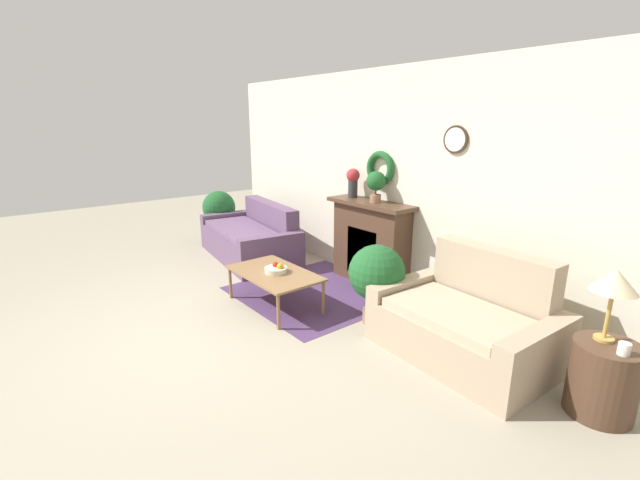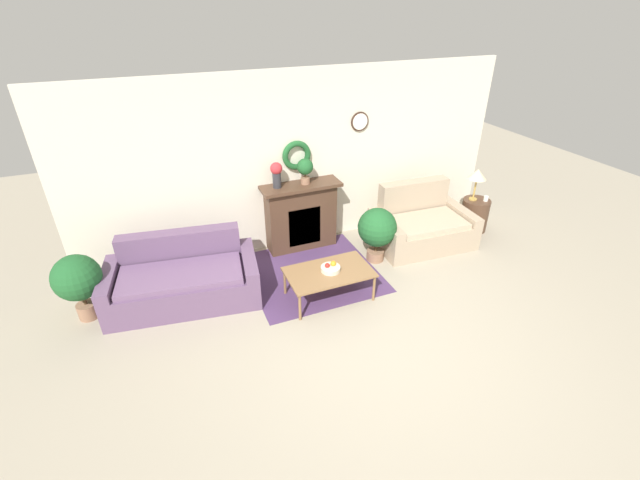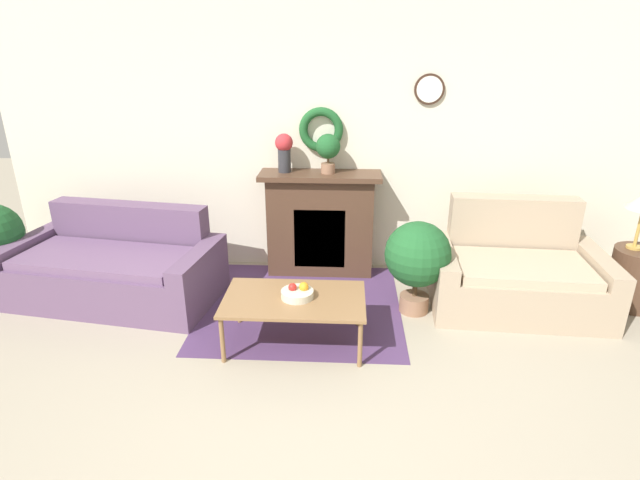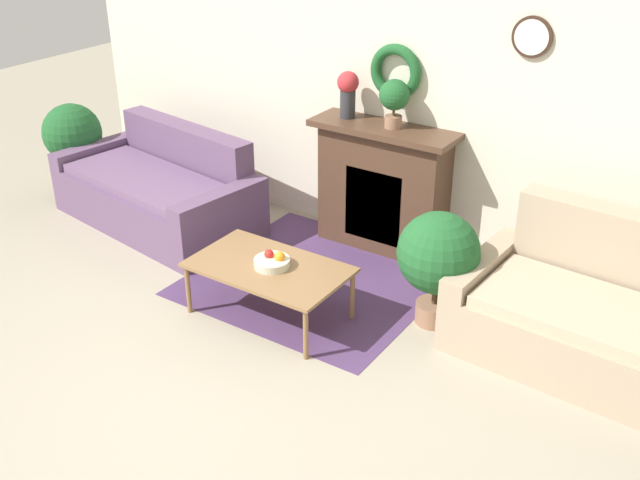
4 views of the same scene
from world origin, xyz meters
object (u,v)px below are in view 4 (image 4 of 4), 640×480
Objects in this scene: fruit_bowl at (272,262)px; potted_plant_on_mantel at (394,98)px; coffee_table at (269,270)px; potted_plant_floor_by_loveseat at (438,256)px; loveseat_right at (578,311)px; potted_plant_floor_by_couch at (73,136)px; fireplace at (383,187)px; couch_left at (160,191)px; vase_on_mantel_left at (348,91)px.

potted_plant_on_mantel is at bearing 82.49° from fruit_bowl.
potted_plant_floor_by_loveseat reaches higher than coffee_table.
loveseat_right is 2.13m from coffee_table.
potted_plant_floor_by_loveseat is (0.82, -0.81, -0.79)m from potted_plant_on_mantel.
loveseat_right is at bearing 0.09° from potted_plant_floor_by_couch.
fireplace is at bearing 137.67° from potted_plant_floor_by_loveseat.
coffee_table is (1.79, -0.73, 0.08)m from couch_left.
fruit_bowl is (-1.95, -0.78, 0.14)m from loveseat_right.
couch_left is 5.34× the size of vase_on_mantel_left.
couch_left is 2.40× the size of potted_plant_floor_by_loveseat.
potted_plant_floor_by_loveseat is at bearing -42.33° from fireplace.
fruit_bowl is 0.29× the size of potted_plant_floor_by_couch.
fireplace reaches higher than couch_left.
potted_plant_floor_by_loveseat is (-0.94, -0.20, 0.23)m from loveseat_right.
potted_plant_on_mantel is (0.18, 1.38, 0.87)m from fruit_bowl.
potted_plant_floor_by_couch is at bearing -176.52° from loveseat_right.
coffee_table is (-0.13, -1.41, -0.17)m from fireplace.
coffee_table is at bearing -14.71° from potted_plant_floor_by_couch.
loveseat_right reaches higher than coffee_table.
couch_left is at bearing 177.11° from potted_plant_floor_by_loveseat.
loveseat_right is 2.50m from vase_on_mantel_left.
vase_on_mantel_left reaches higher than loveseat_right.
vase_on_mantel_left reaches higher than potted_plant_floor_by_couch.
loveseat_right is at bearing 12.24° from potted_plant_floor_by_loveseat.
potted_plant_floor_by_couch is (-4.95, -0.01, 0.26)m from loveseat_right.
couch_left reaches higher than fruit_bowl.
vase_on_mantel_left is 0.43× the size of potted_plant_floor_by_couch.
fireplace is 3.17m from potted_plant_floor_by_couch.
potted_plant_floor_by_couch is (-2.75, -0.63, -0.73)m from vase_on_mantel_left.
potted_plant_on_mantel is 1.40m from potted_plant_floor_by_loveseat.
potted_plant_on_mantel is (0.21, 1.39, 0.95)m from coffee_table.
potted_plant_on_mantel reaches higher than fireplace.
potted_plant_on_mantel reaches higher than potted_plant_floor_by_loveseat.
potted_plant_floor_by_couch is at bearing -167.10° from vase_on_mantel_left.
vase_on_mantel_left is 2.91m from potted_plant_floor_by_couch.
vase_on_mantel_left is 0.99× the size of potted_plant_on_mantel.
couch_left is 1.95m from fruit_bowl.
fireplace is 1.37× the size of potted_plant_floor_by_couch.
potted_plant_floor_by_loveseat is (0.90, -0.82, -0.01)m from fireplace.
potted_plant_floor_by_couch is at bearing 177.19° from potted_plant_floor_by_loveseat.
potted_plant_on_mantel is at bearing 164.60° from loveseat_right.
vase_on_mantel_left is at bearing 179.12° from fireplace.
vase_on_mantel_left is at bearing 100.33° from fruit_bowl.
fireplace is 2.05m from couch_left.
couch_left is at bearing -160.52° from fireplace.
coffee_table is at bearing -98.52° from potted_plant_on_mantel.
couch_left is 1.93m from coffee_table.
coffee_table is 4.35× the size of fruit_bowl.
potted_plant_on_mantel reaches higher than fruit_bowl.
vase_on_mantel_left reaches higher than fruit_bowl.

